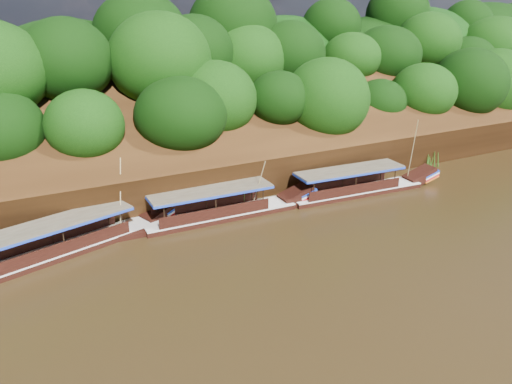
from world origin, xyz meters
The scene contains 6 objects.
ground centered at (0.00, 0.00, 0.00)m, with size 160.00×160.00×0.00m, color black.
riverbank centered at (-0.01, 22.73, 1.89)m, with size 120.00×30.06×19.40m.
boat_0 centered at (10.49, 6.97, 0.50)m, with size 13.78×3.02×6.36m.
boat_1 centered at (-1.18, 7.73, 0.52)m, with size 13.38×2.59×4.63m.
boat_2 centered at (-11.51, 7.62, 0.50)m, with size 14.04×5.73×5.54m.
reeds centered at (-2.70, 9.54, 0.87)m, with size 49.45×2.35×2.06m.
Camera 1 is at (-14.84, -22.65, 14.68)m, focal length 35.00 mm.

